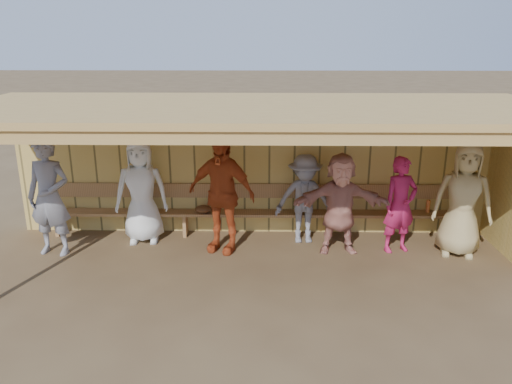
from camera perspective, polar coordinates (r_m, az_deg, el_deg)
ground at (r=8.14m, az=-0.04°, el=-7.82°), size 90.00×90.00×0.00m
player_a at (r=8.72m, az=-22.54°, el=-0.54°), size 0.77×0.56×1.96m
player_b at (r=8.81m, az=-12.97°, el=0.16°), size 0.95×0.67×1.84m
player_d at (r=8.20m, az=-4.00°, el=-0.20°), size 1.26×0.86×1.99m
player_e at (r=8.63m, az=5.56°, el=-0.79°), size 1.04×0.63×1.57m
player_f at (r=8.28m, az=9.58°, el=-1.32°), size 1.58×0.54×1.69m
player_g at (r=8.54m, az=16.14°, el=-1.42°), size 0.68×0.55×1.62m
player_h at (r=8.70m, az=22.57°, el=-0.82°), size 1.05×0.82×1.89m
dugout_structure at (r=8.24m, az=2.75°, el=4.97°), size 8.80×3.20×2.50m
bench at (r=8.97m, az=0.08°, el=-1.71°), size 7.60×0.34×0.93m
dugout_equipment at (r=8.95m, az=-7.29°, el=-2.15°), size 7.42×0.62×0.80m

